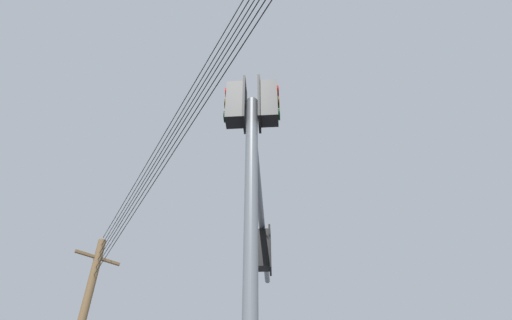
# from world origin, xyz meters

# --- Properties ---
(signal_mast_assembly) EXTENTS (6.13, 3.12, 7.32)m
(signal_mast_assembly) POSITION_xyz_m (-1.88, -0.84, 5.24)
(signal_mast_assembly) COLOR slate
(signal_mast_assembly) RESTS_ON ground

